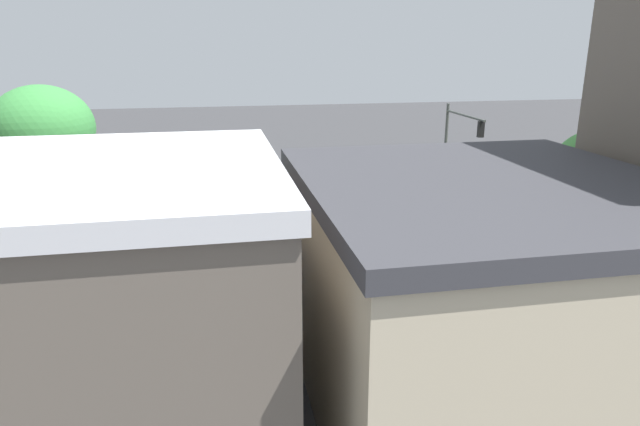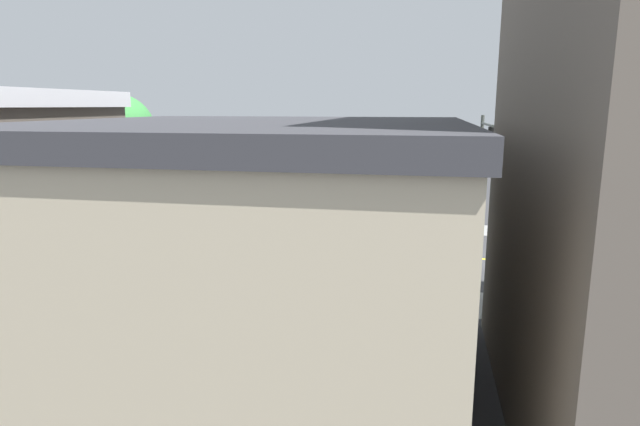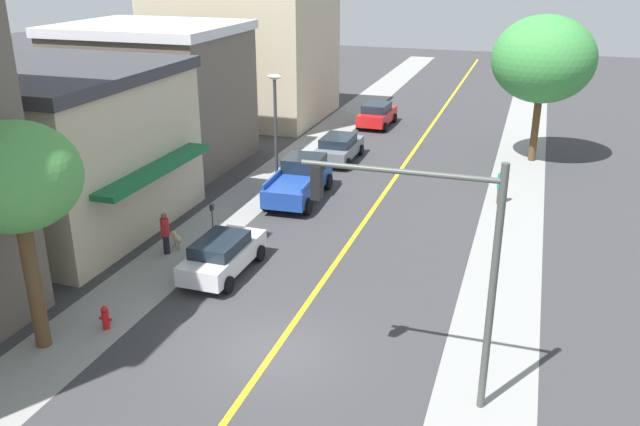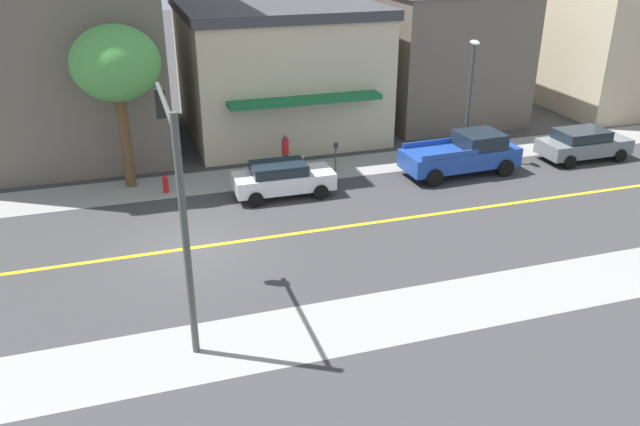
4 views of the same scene
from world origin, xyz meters
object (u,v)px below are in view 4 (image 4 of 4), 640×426
(fire_hydrant, at_px, (166,184))
(pedestrian_red_shirt, at_px, (285,152))
(grey_sedan_left_curb, at_px, (583,144))
(white_sedan_left_curb, at_px, (283,178))
(parking_meter, at_px, (336,153))
(street_lamp, at_px, (471,87))
(blue_pickup_truck, at_px, (463,154))
(small_dog, at_px, (300,161))
(traffic_light_mast, at_px, (175,180))
(street_tree_left_near, at_px, (116,65))

(fire_hydrant, xyz_separation_m, pedestrian_red_shirt, (-1.10, 5.72, 0.53))
(grey_sedan_left_curb, distance_m, white_sedan_left_curb, 15.41)
(white_sedan_left_curb, bearing_deg, pedestrian_red_shirt, 73.60)
(parking_meter, bearing_deg, fire_hydrant, -89.15)
(street_lamp, height_order, blue_pickup_truck, street_lamp)
(street_lamp, xyz_separation_m, small_dog, (-1.24, -8.15, -3.27))
(traffic_light_mast, xyz_separation_m, street_lamp, (-10.18, 14.82, -0.87))
(street_tree_left_near, distance_m, street_lamp, 16.12)
(white_sedan_left_curb, height_order, blue_pickup_truck, blue_pickup_truck)
(pedestrian_red_shirt, height_order, small_dog, pedestrian_red_shirt)
(fire_hydrant, distance_m, street_lamp, 14.90)
(fire_hydrant, bearing_deg, traffic_light_mast, -1.60)
(parking_meter, relative_size, pedestrian_red_shirt, 0.83)
(small_dog, bearing_deg, pedestrian_red_shirt, 122.71)
(street_tree_left_near, xyz_separation_m, pedestrian_red_shirt, (0.17, 7.14, -4.50))
(fire_hydrant, height_order, white_sedan_left_curb, white_sedan_left_curb)
(white_sedan_left_curb, bearing_deg, small_dog, 61.97)
(blue_pickup_truck, bearing_deg, fire_hydrant, 169.86)
(street_lamp, bearing_deg, traffic_light_mast, -55.51)
(street_lamp, xyz_separation_m, pedestrian_red_shirt, (-1.31, -8.82, -2.74))
(street_tree_left_near, height_order, grey_sedan_left_curb, street_tree_left_near)
(street_lamp, height_order, white_sedan_left_curb, street_lamp)
(traffic_light_mast, height_order, grey_sedan_left_curb, traffic_light_mast)
(traffic_light_mast, bearing_deg, pedestrian_red_shirt, -27.58)
(traffic_light_mast, height_order, small_dog, traffic_light_mast)
(parking_meter, xyz_separation_m, street_lamp, (0.33, 6.64, 2.72))
(fire_hydrant, bearing_deg, street_lamp, 89.17)
(traffic_light_mast, xyz_separation_m, grey_sedan_left_curb, (-8.55, 20.51, -3.73))
(white_sedan_left_curb, bearing_deg, grey_sedan_left_curb, 0.74)
(street_tree_left_near, relative_size, traffic_light_mast, 1.04)
(white_sedan_left_curb, bearing_deg, parking_meter, 33.25)
(fire_hydrant, relative_size, blue_pickup_truck, 0.15)
(fire_hydrant, xyz_separation_m, white_sedan_left_curb, (1.86, 4.81, 0.39))
(street_tree_left_near, relative_size, pedestrian_red_shirt, 4.04)
(parking_meter, relative_size, small_dog, 1.94)
(parking_meter, height_order, street_lamp, street_lamp)
(fire_hydrant, relative_size, white_sedan_left_curb, 0.19)
(street_tree_left_near, distance_m, white_sedan_left_curb, 8.37)
(small_dog, bearing_deg, grey_sedan_left_curb, -62.36)
(parking_meter, bearing_deg, pedestrian_red_shirt, -114.29)
(grey_sedan_left_curb, xyz_separation_m, pedestrian_red_shirt, (-2.95, -14.50, 0.12))
(street_lamp, relative_size, blue_pickup_truck, 1.05)
(street_lamp, xyz_separation_m, grey_sedan_left_curb, (1.63, 5.69, -2.87))
(traffic_light_mast, height_order, white_sedan_left_curb, traffic_light_mast)
(grey_sedan_left_curb, bearing_deg, white_sedan_left_curb, 179.57)
(street_lamp, bearing_deg, street_tree_left_near, -95.32)
(pedestrian_red_shirt, bearing_deg, street_lamp, 24.28)
(street_lamp, distance_m, grey_sedan_left_curb, 6.57)
(street_lamp, bearing_deg, blue_pickup_truck, -31.72)
(pedestrian_red_shirt, bearing_deg, traffic_light_mast, -84.83)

